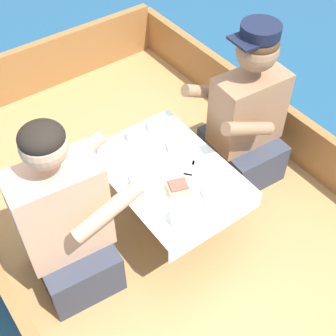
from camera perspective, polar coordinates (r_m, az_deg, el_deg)
name	(u,v)px	position (r m, az deg, el deg)	size (l,w,h in m)	color
ground_plane	(157,231)	(2.98, -1.36, -7.74)	(60.00, 60.00, 0.00)	navy
boat_deck	(157,218)	(2.87, -1.41, -6.15)	(1.94, 2.89, 0.27)	#A87F4C
gunwale_starboard	(275,121)	(3.10, 12.86, 5.60)	(0.06, 2.89, 0.33)	#936033
bow_coaming	(43,65)	(3.59, -14.96, 12.03)	(1.82, 0.06, 0.38)	#936033
cockpit_table	(168,176)	(2.43, 0.00, -1.03)	(0.57, 0.79, 0.39)	#B2B2B7
person_port	(66,225)	(2.22, -12.33, -6.78)	(0.55, 0.48, 1.01)	#333847
person_starboard	(246,118)	(2.70, 9.48, 5.98)	(0.54, 0.47, 1.00)	#333847
plate_sandwich	(178,191)	(2.30, 1.24, -2.83)	(0.21, 0.21, 0.01)	white
plate_bread	(148,156)	(2.47, -2.42, 1.50)	(0.21, 0.21, 0.01)	white
sandwich	(178,187)	(2.28, 1.25, -2.38)	(0.13, 0.12, 0.05)	#E0BC7F
bowl_port_near	(181,145)	(2.50, 1.55, 2.80)	(0.15, 0.15, 0.04)	white
bowl_starboard_near	(141,180)	(2.33, -3.31, -1.46)	(0.11, 0.11, 0.04)	white
bowl_center_far	(218,194)	(2.28, 6.09, -3.17)	(0.15, 0.15, 0.04)	white
bowl_port_far	(160,126)	(2.61, -1.01, 5.17)	(0.14, 0.14, 0.04)	white
coffee_cup_port	(102,148)	(2.49, -8.04, 2.45)	(0.09, 0.06, 0.06)	white
coffee_cup_starboard	(179,217)	(2.16, 1.36, -6.02)	(0.11, 0.08, 0.07)	white
tin_can	(133,136)	(2.55, -4.31, 3.97)	(0.07, 0.07, 0.05)	silver
utensil_spoon_center	(165,170)	(2.39, -0.38, -0.26)	(0.16, 0.09, 0.01)	silver
utensil_fork_starboard	(192,170)	(2.40, 2.95, -0.22)	(0.14, 0.13, 0.00)	silver
utensil_spoon_starboard	(145,206)	(2.25, -2.85, -4.64)	(0.06, 0.17, 0.01)	silver
utensil_fork_port	(196,176)	(2.37, 3.47, -1.00)	(0.12, 0.14, 0.00)	silver
utensil_knife_port	(178,129)	(2.62, 1.18, 4.82)	(0.12, 0.13, 0.00)	silver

